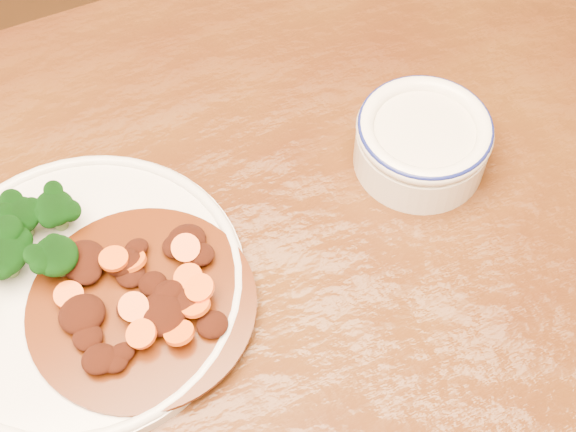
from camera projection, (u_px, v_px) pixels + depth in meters
name	position (u px, v px, depth m)	size (l,w,h in m)	color
dining_table	(166.00, 388.00, 0.76)	(1.50, 0.90, 0.75)	#4F2C0E
dinner_plate	(83.00, 287.00, 0.72)	(0.29, 0.29, 0.02)	silver
broccoli_florets	(4.00, 250.00, 0.70)	(0.14, 0.10, 0.05)	#719A4F
mince_stew	(139.00, 296.00, 0.70)	(0.20, 0.20, 0.03)	#4C1C08
dip_bowl	(422.00, 141.00, 0.78)	(0.13, 0.13, 0.06)	white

